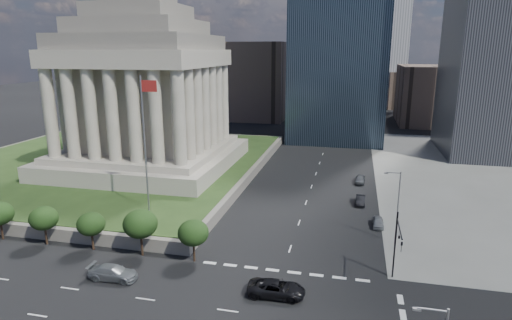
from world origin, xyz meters
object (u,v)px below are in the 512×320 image
(parked_sedan_far, at_px, (360,179))
(suv_grey, at_px, (113,273))
(flagpole, at_px, (145,137))
(parked_sedan_mid, at_px, (360,200))
(parked_sedan_near, at_px, (378,222))
(war_memorial, at_px, (143,70))
(traffic_signal_ne, at_px, (397,242))
(street_lamp_north, at_px, (397,203))
(pickup_truck, at_px, (276,289))

(parked_sedan_far, bearing_deg, suv_grey, -117.72)
(flagpole, relative_size, parked_sedan_mid, 4.63)
(suv_grey, relative_size, parked_sedan_near, 1.44)
(war_memorial, distance_m, flagpole, 28.16)
(parked_sedan_near, bearing_deg, suv_grey, -143.28)
(traffic_signal_ne, xyz_separation_m, parked_sedan_far, (-3.50, 37.78, -4.47))
(flagpole, bearing_deg, parked_sedan_mid, 26.37)
(parked_sedan_near, distance_m, parked_sedan_mid, 9.42)
(street_lamp_north, xyz_separation_m, suv_grey, (-31.73, -17.12, -4.84))
(pickup_truck, relative_size, parked_sedan_far, 1.34)
(parked_sedan_mid, height_order, parked_sedan_far, parked_sedan_far)
(flagpole, distance_m, parked_sedan_mid, 36.58)
(traffic_signal_ne, distance_m, street_lamp_north, 11.34)
(war_memorial, height_order, parked_sedan_far, war_memorial)
(pickup_truck, bearing_deg, traffic_signal_ne, -70.51)
(street_lamp_north, bearing_deg, parked_sedan_far, 99.28)
(traffic_signal_ne, relative_size, parked_sedan_near, 2.03)
(street_lamp_north, distance_m, parked_sedan_far, 27.27)
(street_lamp_north, distance_m, parked_sedan_near, 7.43)
(traffic_signal_ne, relative_size, parked_sedan_mid, 1.85)
(street_lamp_north, xyz_separation_m, parked_sedan_mid, (-4.33, 14.28, -4.95))
(parked_sedan_mid, bearing_deg, street_lamp_north, -72.54)
(war_memorial, bearing_deg, parked_sedan_far, 4.62)
(parked_sedan_mid, bearing_deg, parked_sedan_far, 90.60)
(street_lamp_north, relative_size, parked_sedan_near, 2.53)
(traffic_signal_ne, height_order, pickup_truck, traffic_signal_ne)
(parked_sedan_near, xyz_separation_m, parked_sedan_mid, (-2.50, 9.08, 0.04))
(suv_grey, bearing_deg, parked_sedan_mid, -42.98)
(traffic_signal_ne, distance_m, parked_sedan_mid, 26.22)
(traffic_signal_ne, height_order, parked_sedan_near, traffic_signal_ne)
(suv_grey, height_order, parked_sedan_near, suv_grey)
(parked_sedan_near, bearing_deg, war_memorial, 158.61)
(flagpole, xyz_separation_m, traffic_signal_ne, (34.33, -10.30, -7.86))
(flagpole, distance_m, pickup_truck, 29.51)
(traffic_signal_ne, relative_size, suv_grey, 1.41)
(parked_sedan_mid, bearing_deg, suv_grey, -130.50)
(suv_grey, bearing_deg, parked_sedan_far, -34.02)
(war_memorial, height_order, pickup_truck, war_memorial)
(flagpole, bearing_deg, parked_sedan_far, 41.71)
(parked_sedan_near, xyz_separation_m, parked_sedan_far, (-2.50, 21.28, 0.10))
(parked_sedan_mid, bearing_deg, flagpole, -153.03)
(flagpole, xyz_separation_m, pickup_truck, (22.08, -15.26, -12.27))
(flagpole, bearing_deg, war_memorial, 116.89)
(war_memorial, distance_m, parked_sedan_mid, 48.51)
(pickup_truck, bearing_deg, parked_sedan_near, -30.21)
(traffic_signal_ne, bearing_deg, parked_sedan_far, 95.29)
(traffic_signal_ne, bearing_deg, parked_sedan_mid, 97.79)
(pickup_truck, xyz_separation_m, parked_sedan_mid, (8.75, 30.55, -0.14))
(street_lamp_north, xyz_separation_m, parked_sedan_far, (-4.33, 26.48, -4.89))
(traffic_signal_ne, xyz_separation_m, parked_sedan_mid, (-3.50, 25.59, -4.54))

